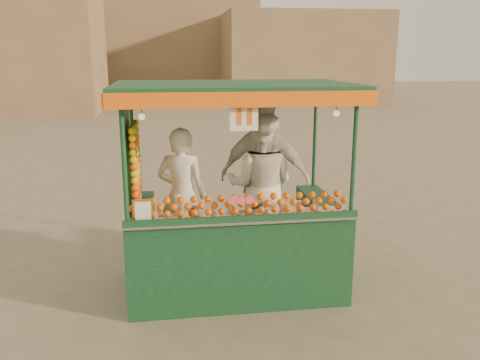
{
  "coord_description": "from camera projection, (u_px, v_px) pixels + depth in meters",
  "views": [
    {
      "loc": [
        -0.98,
        -5.48,
        2.61
      ],
      "look_at": [
        -0.19,
        -0.13,
        1.27
      ],
      "focal_mm": 37.66,
      "sensor_mm": 36.0,
      "label": 1
    }
  ],
  "objects": [
    {
      "name": "vendor_middle",
      "position": [
        261.0,
        185.0,
        5.92
      ],
      "size": [
        1.0,
        0.89,
        1.71
      ],
      "rotation": [
        0.0,
        0.0,
        2.8
      ],
      "color": "white",
      "rests_on": "ground"
    },
    {
      "name": "ground",
      "position": [
        254.0,
        280.0,
        6.03
      ],
      "size": [
        90.0,
        90.0,
        0.0
      ],
      "primitive_type": "plane",
      "color": "#6E624E",
      "rests_on": "ground"
    },
    {
      "name": "building_right",
      "position": [
        301.0,
        58.0,
        29.47
      ],
      "size": [
        9.0,
        6.0,
        5.0
      ],
      "primitive_type": "cube",
      "color": "#8F7251",
      "rests_on": "ground"
    },
    {
      "name": "building_center",
      "position": [
        148.0,
        42.0,
        33.71
      ],
      "size": [
        14.0,
        7.0,
        7.0
      ],
      "primitive_type": "cube",
      "color": "#8F7251",
      "rests_on": "ground"
    },
    {
      "name": "juice_cart",
      "position": [
        229.0,
        226.0,
        5.61
      ],
      "size": [
        2.57,
        1.66,
        2.33
      ],
      "color": "#0D321B",
      "rests_on": "ground"
    },
    {
      "name": "vendor_right",
      "position": [
        265.0,
        178.0,
        5.95
      ],
      "size": [
        1.18,
        0.9,
        1.87
      ],
      "rotation": [
        0.0,
        0.0,
        2.67
      ],
      "color": "silver",
      "rests_on": "ground"
    },
    {
      "name": "vendor_left",
      "position": [
        182.0,
        195.0,
        5.76
      ],
      "size": [
        0.66,
        0.53,
        1.57
      ],
      "rotation": [
        0.0,
        0.0,
        2.83
      ],
      "color": "white",
      "rests_on": "ground"
    }
  ]
}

